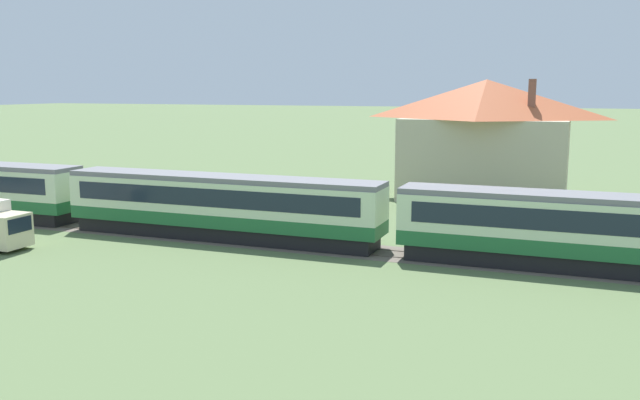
% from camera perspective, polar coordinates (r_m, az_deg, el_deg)
% --- Properties ---
extents(ground_plane, '(600.00, 600.00, 0.00)m').
position_cam_1_polar(ground_plane, '(37.39, 17.75, -5.28)').
color(ground_plane, '#566B42').
extents(passenger_train, '(107.56, 2.91, 3.94)m').
position_cam_1_polar(passenger_train, '(41.75, -8.05, -0.34)').
color(passenger_train, '#1E6033').
rests_on(passenger_train, ground_plane).
extents(railway_track, '(157.28, 3.60, 0.04)m').
position_cam_1_polar(railway_track, '(47.53, -18.23, -2.21)').
color(railway_track, '#665B51').
rests_on(railway_track, ground_plane).
extents(station_house_terracotta_roof, '(14.15, 8.59, 9.89)m').
position_cam_1_polar(station_house_terracotta_roof, '(57.69, 13.71, 5.09)').
color(station_house_terracotta_roof, '#BCB293').
rests_on(station_house_terracotta_roof, ground_plane).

